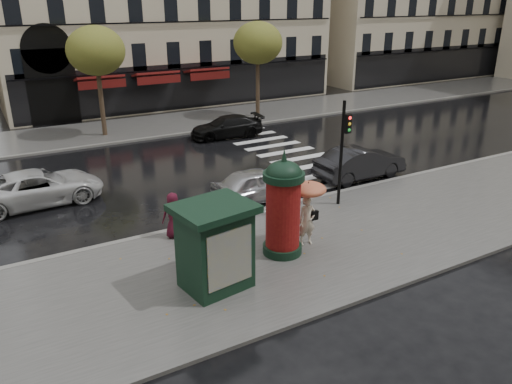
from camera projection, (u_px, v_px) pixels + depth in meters
ground at (292, 244)px, 17.52m from camera, size 160.00×160.00×0.00m
near_sidewalk at (300, 249)px, 17.09m from camera, size 90.00×7.00×0.12m
far_sidewalk at (132, 128)px, 32.86m from camera, size 90.00×6.00×0.12m
near_kerb at (250, 213)px, 19.92m from camera, size 90.00×0.25×0.14m
far_kerb at (146, 139)px, 30.43m from camera, size 90.00×0.25×0.14m
zebra_crossing at (286, 152)px, 28.06m from camera, size 3.60×11.75×0.01m
tree_far_left at (96, 51)px, 29.27m from camera, size 3.40×3.40×6.64m
tree_far_right at (258, 43)px, 34.37m from camera, size 3.40×3.40×6.64m
woman_umbrella at (308, 203)px, 16.76m from camera, size 1.21×1.21×2.32m
woman_red at (272, 194)px, 19.40m from camera, size 1.05×0.99×1.71m
man_burgundy at (173, 215)px, 17.54m from camera, size 0.86×0.61×1.66m
morris_column at (283, 205)px, 16.11m from camera, size 1.34×1.34×3.62m
traffic_light at (343, 143)px, 19.68m from camera, size 0.29×0.41×4.29m
newsstand at (215, 245)px, 14.31m from camera, size 2.38×2.10×2.59m
car_silver at (259, 184)px, 21.17m from camera, size 4.16×1.70×1.41m
car_darkgrey at (360, 163)px, 23.73m from camera, size 4.64×1.70×1.52m
car_white at (39, 187)px, 20.75m from camera, size 5.28×2.62×1.44m
car_black at (227, 127)px, 30.80m from camera, size 4.68×2.29×1.31m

